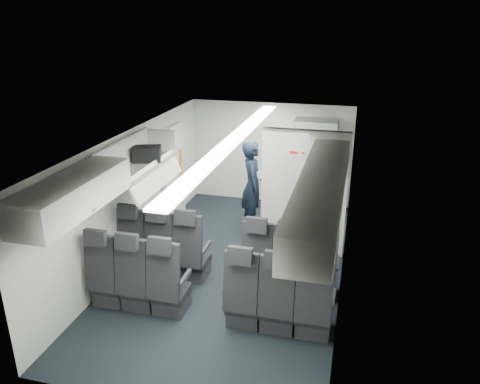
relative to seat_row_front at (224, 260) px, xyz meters
The scene contains 13 objects.
cabin_shell 0.90m from the seat_row_front, 90.00° to the left, with size 3.41×6.01×2.16m.
seat_row_front is the anchor object (origin of this frame).
seat_row_mid 0.90m from the seat_row_front, 90.00° to the right, with size 3.33×0.56×1.24m.
overhead_bin_left_rear 2.50m from the seat_row_front, 133.68° to the right, with size 0.53×1.80×0.40m.
overhead_bin_left_front_open 1.98m from the seat_row_front, 168.87° to the left, with size 0.64×1.70×0.72m.
overhead_bin_right_rear 2.50m from the seat_row_front, 46.32° to the right, with size 0.53×1.80×0.40m.
overhead_bin_right_front 2.04m from the seat_row_front, 11.46° to the left, with size 0.53×1.70×0.40m.
bulkhead_partition 1.79m from the seat_row_front, 53.69° to the left, with size 1.40×0.15×2.13m.
galley_unit 3.43m from the seat_row_front, 73.72° to the left, with size 0.85×0.52×1.90m.
boarding_door 2.71m from the seat_row_front, 128.16° to the left, with size 0.12×1.27×1.86m.
flight_attendant 2.11m from the seat_row_front, 91.42° to the left, with size 0.62×0.41×1.71m, color black.
carry_on_bag 2.04m from the seat_row_front, 158.37° to the left, with size 0.42×0.30×0.25m, color black.
papers 2.14m from the seat_row_front, 86.06° to the left, with size 0.20×0.02×0.14m, color white.
Camera 1 is at (1.76, -6.43, 3.82)m, focal length 35.00 mm.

